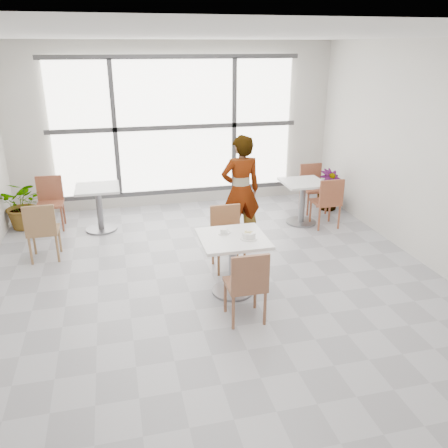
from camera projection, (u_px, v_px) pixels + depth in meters
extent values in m
plane|color=#9E9EA5|center=(218.00, 288.00, 5.88)|extent=(7.00, 7.00, 0.00)
plane|color=white|center=(217.00, 36.00, 4.79)|extent=(7.00, 7.00, 0.00)
plane|color=silver|center=(176.00, 126.00, 8.51)|extent=(6.00, 0.00, 6.00)
plane|color=silver|center=(384.00, 365.00, 2.17)|extent=(6.00, 0.00, 6.00)
plane|color=silver|center=(441.00, 161.00, 6.00)|extent=(0.00, 7.00, 7.00)
cube|color=white|center=(176.00, 127.00, 8.45)|extent=(4.40, 0.04, 2.40)
cube|color=#3F3F42|center=(176.00, 127.00, 8.43)|extent=(4.60, 0.05, 0.08)
cube|color=#3F3F42|center=(115.00, 130.00, 8.18)|extent=(0.08, 0.05, 2.40)
cube|color=#3F3F42|center=(234.00, 125.00, 8.67)|extent=(0.08, 0.05, 2.40)
cube|color=#3F3F42|center=(179.00, 191.00, 8.87)|extent=(4.60, 0.05, 0.08)
cube|color=#3F3F42|center=(174.00, 57.00, 7.98)|extent=(4.60, 0.05, 0.08)
cube|color=white|center=(233.00, 239.00, 5.54)|extent=(0.80, 0.80, 0.04)
cylinder|color=gray|center=(233.00, 266.00, 5.68)|extent=(0.10, 0.10, 0.71)
cylinder|color=gray|center=(232.00, 291.00, 5.80)|extent=(0.52, 0.52, 0.03)
cube|color=brown|center=(245.00, 285.00, 5.09)|extent=(0.42, 0.42, 0.04)
cube|color=brown|center=(250.00, 274.00, 4.84)|extent=(0.42, 0.04, 0.42)
cylinder|color=brown|center=(255.00, 292.00, 5.38)|extent=(0.04, 0.04, 0.41)
cylinder|color=brown|center=(265.00, 308.00, 5.05)|extent=(0.04, 0.04, 0.41)
cylinder|color=brown|center=(225.00, 296.00, 5.30)|extent=(0.04, 0.04, 0.41)
cylinder|color=brown|center=(233.00, 313.00, 4.97)|extent=(0.04, 0.04, 0.41)
cube|color=#99613C|center=(228.00, 240.00, 6.26)|extent=(0.42, 0.42, 0.04)
cube|color=#99613C|center=(225.00, 219.00, 6.35)|extent=(0.42, 0.04, 0.42)
cylinder|color=#99613C|center=(219.00, 262.00, 6.14)|extent=(0.04, 0.04, 0.41)
cylinder|color=#99613C|center=(213.00, 251.00, 6.47)|extent=(0.04, 0.04, 0.41)
cylinder|color=#99613C|center=(244.00, 259.00, 6.22)|extent=(0.04, 0.04, 0.41)
cylinder|color=#99613C|center=(237.00, 248.00, 6.55)|extent=(0.04, 0.04, 0.41)
cylinder|color=white|center=(249.00, 238.00, 5.49)|extent=(0.21, 0.21, 0.01)
cylinder|color=white|center=(249.00, 235.00, 5.47)|extent=(0.16, 0.16, 0.07)
torus|color=white|center=(249.00, 233.00, 5.46)|extent=(0.16, 0.16, 0.01)
cylinder|color=beige|center=(249.00, 235.00, 5.47)|extent=(0.14, 0.14, 0.05)
cylinder|color=beige|center=(252.00, 232.00, 5.48)|extent=(0.03, 0.03, 0.02)
cylinder|color=beige|center=(250.00, 233.00, 5.44)|extent=(0.03, 0.03, 0.02)
cylinder|color=beige|center=(249.00, 232.00, 5.45)|extent=(0.03, 0.03, 0.01)
cylinder|color=#F3EB9D|center=(248.00, 232.00, 5.46)|extent=(0.03, 0.03, 0.01)
cylinder|color=beige|center=(249.00, 232.00, 5.46)|extent=(0.03, 0.03, 0.01)
cylinder|color=#F4E49D|center=(246.00, 231.00, 5.48)|extent=(0.03, 0.03, 0.02)
cylinder|color=beige|center=(251.00, 232.00, 5.47)|extent=(0.03, 0.03, 0.02)
cylinder|color=#F3EA9C|center=(245.00, 233.00, 5.44)|extent=(0.03, 0.03, 0.02)
cylinder|color=#F8E3A0|center=(249.00, 232.00, 5.46)|extent=(0.03, 0.03, 0.01)
cylinder|color=#F5E09E|center=(249.00, 232.00, 5.45)|extent=(0.03, 0.03, 0.02)
cylinder|color=beige|center=(250.00, 232.00, 5.45)|extent=(0.03, 0.03, 0.02)
cylinder|color=beige|center=(249.00, 232.00, 5.47)|extent=(0.03, 0.03, 0.01)
cylinder|color=beige|center=(250.00, 233.00, 5.47)|extent=(0.03, 0.03, 0.02)
cylinder|color=beige|center=(249.00, 232.00, 5.45)|extent=(0.03, 0.03, 0.02)
cylinder|color=white|center=(223.00, 234.00, 5.62)|extent=(0.13, 0.13, 0.01)
cylinder|color=white|center=(223.00, 231.00, 5.61)|extent=(0.08, 0.08, 0.06)
torus|color=white|center=(227.00, 231.00, 5.62)|extent=(0.05, 0.01, 0.05)
cylinder|color=black|center=(223.00, 229.00, 5.60)|extent=(0.07, 0.07, 0.00)
cube|color=silver|center=(228.00, 233.00, 5.61)|extent=(0.09, 0.05, 0.00)
sphere|color=silver|center=(230.00, 233.00, 5.63)|extent=(0.02, 0.02, 0.02)
imported|color=black|center=(241.00, 191.00, 6.96)|extent=(0.65, 0.45, 1.70)
cube|color=silver|center=(97.00, 188.00, 7.49)|extent=(0.70, 0.70, 0.04)
cylinder|color=slate|center=(100.00, 210.00, 7.63)|extent=(0.10, 0.10, 0.71)
cylinder|color=slate|center=(102.00, 229.00, 7.75)|extent=(0.52, 0.52, 0.03)
cube|color=white|center=(303.00, 183.00, 7.79)|extent=(0.70, 0.70, 0.04)
cylinder|color=slate|center=(302.00, 204.00, 7.93)|extent=(0.10, 0.10, 0.71)
cylinder|color=slate|center=(301.00, 222.00, 8.05)|extent=(0.52, 0.52, 0.03)
cube|color=olive|center=(43.00, 231.00, 6.57)|extent=(0.42, 0.42, 0.04)
cube|color=olive|center=(39.00, 220.00, 6.32)|extent=(0.42, 0.04, 0.42)
cylinder|color=olive|center=(60.00, 239.00, 6.86)|extent=(0.04, 0.04, 0.41)
cylinder|color=olive|center=(58.00, 249.00, 6.53)|extent=(0.04, 0.04, 0.41)
cylinder|color=olive|center=(34.00, 241.00, 6.78)|extent=(0.04, 0.04, 0.41)
cylinder|color=olive|center=(31.00, 251.00, 6.45)|extent=(0.04, 0.04, 0.41)
cube|color=brown|center=(50.00, 204.00, 7.66)|extent=(0.42, 0.42, 0.04)
cube|color=brown|center=(49.00, 188.00, 7.75)|extent=(0.42, 0.04, 0.42)
cylinder|color=brown|center=(39.00, 222.00, 7.54)|extent=(0.04, 0.04, 0.41)
cylinder|color=brown|center=(42.00, 214.00, 7.86)|extent=(0.04, 0.04, 0.41)
cylinder|color=brown|center=(62.00, 220.00, 7.62)|extent=(0.04, 0.04, 0.41)
cylinder|color=brown|center=(64.00, 213.00, 7.94)|extent=(0.04, 0.04, 0.41)
cube|color=brown|center=(325.00, 202.00, 7.76)|extent=(0.42, 0.42, 0.04)
cube|color=brown|center=(332.00, 192.00, 7.51)|extent=(0.42, 0.04, 0.42)
cylinder|color=brown|center=(329.00, 210.00, 8.05)|extent=(0.04, 0.04, 0.41)
cylinder|color=brown|center=(339.00, 217.00, 7.72)|extent=(0.04, 0.04, 0.41)
cylinder|color=brown|center=(310.00, 212.00, 7.97)|extent=(0.04, 0.04, 0.41)
cylinder|color=brown|center=(319.00, 219.00, 7.64)|extent=(0.04, 0.04, 0.41)
cube|color=brown|center=(314.00, 189.00, 8.45)|extent=(0.42, 0.42, 0.04)
cube|color=brown|center=(310.00, 175.00, 8.54)|extent=(0.42, 0.04, 0.42)
cylinder|color=brown|center=(308.00, 205.00, 8.33)|extent=(0.04, 0.04, 0.41)
cylinder|color=brown|center=(300.00, 199.00, 8.66)|extent=(0.04, 0.04, 0.41)
cylinder|color=brown|center=(326.00, 203.00, 8.41)|extent=(0.04, 0.04, 0.41)
cylinder|color=brown|center=(318.00, 197.00, 8.74)|extent=(0.04, 0.04, 0.41)
imported|color=#577F41|center=(24.00, 204.00, 7.69)|extent=(0.90, 0.83, 0.84)
imported|color=#5E8A40|center=(329.00, 190.00, 8.60)|extent=(0.52, 0.52, 0.76)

